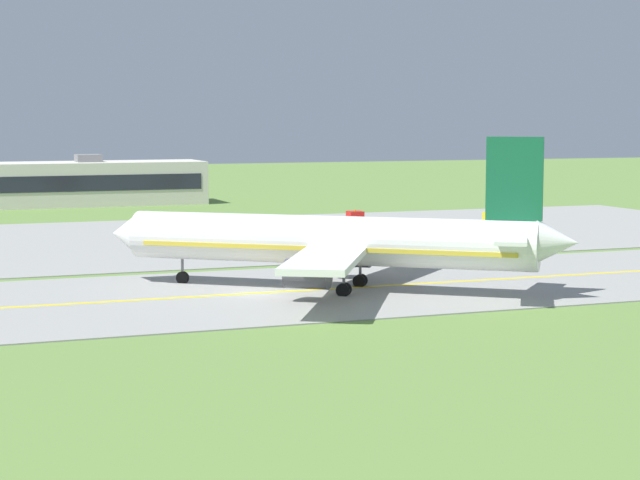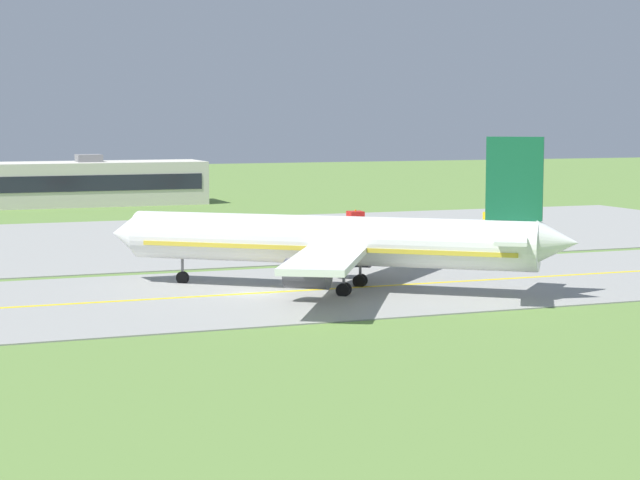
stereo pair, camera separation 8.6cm
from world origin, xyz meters
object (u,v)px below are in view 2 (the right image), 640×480
airplane_lead (334,241)px  service_truck_fuel (509,219)px  service_truck_catering (183,225)px  service_truck_pushback (346,221)px  service_truck_baggage (441,232)px

airplane_lead → service_truck_fuel: bearing=44.4°
airplane_lead → service_truck_catering: airplane_lead is taller
service_truck_fuel → service_truck_pushback: bearing=154.7°
service_truck_pushback → service_truck_fuel: bearing=-25.3°
airplane_lead → service_truck_catering: 44.63m
service_truck_baggage → service_truck_pushback: size_ratio=0.99×
airplane_lead → service_truck_baggage: size_ratio=5.22×
service_truck_pushback → service_truck_baggage: bearing=-74.1°
service_truck_catering → service_truck_pushback: (21.39, 1.39, -0.35)m
service_truck_baggage → service_truck_pushback: 17.51m
service_truck_pushback → service_truck_catering: bearing=-176.3°
airplane_lead → service_truck_fuel: 53.34m
airplane_lead → service_truck_fuel: airplane_lead is taller
service_truck_fuel → service_truck_catering: 40.39m
service_truck_fuel → service_truck_pushback: (-18.34, 8.66, -0.35)m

